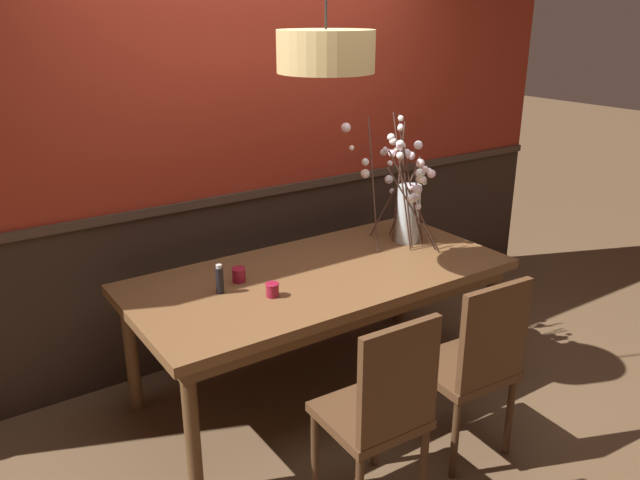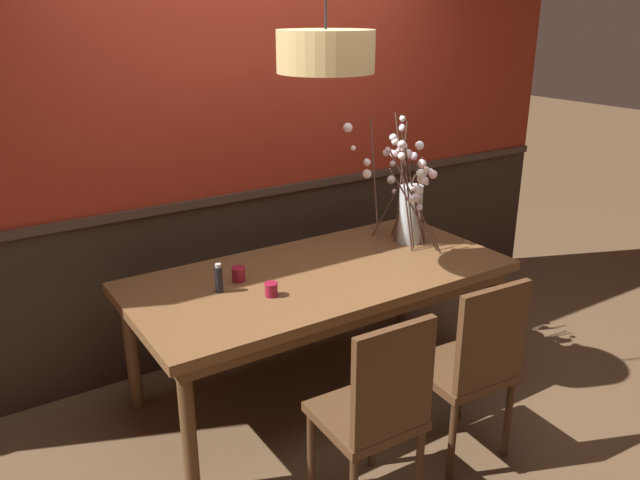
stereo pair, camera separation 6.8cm
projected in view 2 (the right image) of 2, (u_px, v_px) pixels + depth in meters
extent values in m
plane|color=brown|center=(320.00, 388.00, 3.75)|extent=(24.00, 24.00, 0.00)
cube|color=#2D2119|center=(256.00, 267.00, 4.19)|extent=(4.98, 0.12, 1.01)
cube|color=#3E2E24|center=(254.00, 191.00, 4.00)|extent=(4.98, 0.14, 0.05)
cube|color=maroon|center=(248.00, 40.00, 3.70)|extent=(4.98, 0.12, 1.87)
cube|color=brown|center=(320.00, 276.00, 3.51)|extent=(2.11, 1.00, 0.05)
cube|color=brown|center=(320.00, 287.00, 3.53)|extent=(2.00, 0.89, 0.08)
cylinder|color=brown|center=(189.00, 431.00, 2.82)|extent=(0.07, 0.07, 0.70)
cylinder|color=brown|center=(491.00, 321.00, 3.81)|extent=(0.07, 0.07, 0.70)
cylinder|color=brown|center=(132.00, 352.00, 3.46)|extent=(0.07, 0.07, 0.70)
cylinder|color=brown|center=(403.00, 276.00, 4.45)|extent=(0.07, 0.07, 0.70)
cube|color=#4C301C|center=(365.00, 416.00, 2.75)|extent=(0.42, 0.42, 0.04)
cube|color=#4C301C|center=(393.00, 382.00, 2.51)|extent=(0.39, 0.05, 0.49)
cylinder|color=#412917|center=(311.00, 452.00, 2.89)|extent=(0.04, 0.04, 0.43)
cylinder|color=#412917|center=(373.00, 428.00, 3.05)|extent=(0.04, 0.04, 0.43)
cylinder|color=#412917|center=(419.00, 470.00, 2.77)|extent=(0.04, 0.04, 0.43)
cube|color=#4C301C|center=(460.00, 370.00, 3.11)|extent=(0.44, 0.44, 0.04)
cube|color=#4C301C|center=(492.00, 337.00, 2.86)|extent=(0.40, 0.06, 0.49)
cylinder|color=#412917|center=(407.00, 403.00, 3.25)|extent=(0.04, 0.04, 0.43)
cylinder|color=#412917|center=(460.00, 384.00, 3.41)|extent=(0.04, 0.04, 0.43)
cylinder|color=#412917|center=(452.00, 441.00, 2.96)|extent=(0.04, 0.04, 0.43)
cylinder|color=#412917|center=(508.00, 418.00, 3.13)|extent=(0.04, 0.04, 0.43)
cube|color=#4C301C|center=(297.00, 263.00, 4.41)|extent=(0.46, 0.44, 0.04)
cube|color=#4C301C|center=(282.00, 224.00, 4.47)|extent=(0.42, 0.06, 0.42)
cylinder|color=#412917|center=(334.00, 296.00, 4.46)|extent=(0.04, 0.04, 0.43)
cylinder|color=#412917|center=(290.00, 310.00, 4.25)|extent=(0.04, 0.04, 0.43)
cylinder|color=#412917|center=(305.00, 279.00, 4.73)|extent=(0.04, 0.04, 0.43)
cylinder|color=#412917|center=(262.00, 292.00, 4.52)|extent=(0.04, 0.04, 0.43)
cube|color=#4C301C|center=(207.00, 281.00, 4.08)|extent=(0.47, 0.47, 0.04)
cube|color=#4C301C|center=(190.00, 237.00, 4.14)|extent=(0.41, 0.07, 0.44)
cylinder|color=#412917|center=(249.00, 317.00, 4.13)|extent=(0.04, 0.04, 0.44)
cylinder|color=#412917|center=(197.00, 334.00, 3.92)|extent=(0.04, 0.04, 0.44)
cylinder|color=#412917|center=(220.00, 298.00, 4.41)|extent=(0.04, 0.04, 0.44)
cylinder|color=#412917|center=(171.00, 313.00, 4.19)|extent=(0.04, 0.04, 0.44)
cylinder|color=silver|center=(410.00, 214.00, 3.88)|extent=(0.14, 0.14, 0.36)
cylinder|color=silver|center=(409.00, 235.00, 3.93)|extent=(0.13, 0.13, 0.08)
cylinder|color=#472D23|center=(375.00, 184.00, 3.82)|extent=(0.20, 0.37, 0.74)
sphere|color=white|center=(367.00, 174.00, 3.81)|extent=(0.05, 0.05, 0.05)
sphere|color=white|center=(367.00, 162.00, 3.77)|extent=(0.04, 0.04, 0.04)
sphere|color=white|center=(353.00, 148.00, 3.72)|extent=(0.03, 0.03, 0.03)
sphere|color=white|center=(348.00, 128.00, 3.69)|extent=(0.06, 0.06, 0.06)
cylinder|color=#472D23|center=(407.00, 183.00, 3.73)|extent=(0.06, 0.13, 0.79)
sphere|color=white|center=(402.00, 145.00, 3.63)|extent=(0.05, 0.05, 0.05)
sphere|color=white|center=(408.00, 154.00, 3.66)|extent=(0.05, 0.05, 0.05)
sphere|color=white|center=(403.00, 146.00, 3.65)|extent=(0.06, 0.06, 0.06)
sphere|color=white|center=(402.00, 127.00, 3.57)|extent=(0.03, 0.03, 0.03)
sphere|color=white|center=(402.00, 129.00, 3.55)|extent=(0.03, 0.03, 0.03)
sphere|color=white|center=(402.00, 119.00, 3.59)|extent=(0.03, 0.03, 0.03)
cylinder|color=#472D23|center=(401.00, 183.00, 3.85)|extent=(0.10, 0.05, 0.73)
sphere|color=white|center=(393.00, 138.00, 3.79)|extent=(0.05, 0.05, 0.05)
sphere|color=white|center=(399.00, 150.00, 3.80)|extent=(0.04, 0.04, 0.04)
sphere|color=white|center=(395.00, 142.00, 3.79)|extent=(0.05, 0.05, 0.05)
cylinder|color=#472D23|center=(416.00, 203.00, 3.66)|extent=(0.28, 0.19, 0.62)
sphere|color=white|center=(416.00, 198.00, 3.64)|extent=(0.05, 0.05, 0.05)
sphere|color=white|center=(424.00, 181.00, 3.51)|extent=(0.04, 0.04, 0.04)
sphere|color=white|center=(415.00, 197.00, 3.63)|extent=(0.04, 0.04, 0.04)
sphere|color=white|center=(426.00, 169.00, 3.47)|extent=(0.03, 0.03, 0.03)
sphere|color=white|center=(419.00, 207.00, 3.65)|extent=(0.04, 0.04, 0.04)
sphere|color=white|center=(421.00, 173.00, 3.50)|extent=(0.05, 0.05, 0.05)
cylinder|color=#472D23|center=(404.00, 182.00, 3.72)|extent=(0.03, 0.19, 0.80)
sphere|color=white|center=(402.00, 156.00, 3.63)|extent=(0.04, 0.04, 0.04)
sphere|color=white|center=(402.00, 144.00, 3.58)|extent=(0.04, 0.04, 0.04)
sphere|color=white|center=(394.00, 154.00, 3.64)|extent=(0.04, 0.04, 0.04)
cylinder|color=#472D23|center=(420.00, 204.00, 3.81)|extent=(0.12, 0.02, 0.52)
sphere|color=white|center=(425.00, 173.00, 3.74)|extent=(0.03, 0.03, 0.03)
sphere|color=white|center=(431.00, 171.00, 3.71)|extent=(0.04, 0.04, 0.04)
sphere|color=white|center=(433.00, 174.00, 3.70)|extent=(0.05, 0.05, 0.05)
sphere|color=white|center=(425.00, 180.00, 3.74)|extent=(0.04, 0.04, 0.04)
sphere|color=white|center=(426.00, 183.00, 3.77)|extent=(0.03, 0.03, 0.03)
cylinder|color=#472D23|center=(413.00, 189.00, 3.73)|extent=(0.19, 0.06, 0.73)
sphere|color=white|center=(422.00, 164.00, 3.65)|extent=(0.05, 0.05, 0.05)
sphere|color=white|center=(413.00, 188.00, 3.74)|extent=(0.04, 0.04, 0.04)
sphere|color=white|center=(420.00, 145.00, 3.55)|extent=(0.05, 0.05, 0.05)
cylinder|color=#472D23|center=(407.00, 197.00, 3.94)|extent=(0.13, 0.14, 0.52)
sphere|color=white|center=(413.00, 156.00, 3.92)|extent=(0.05, 0.05, 0.05)
sphere|color=white|center=(406.00, 196.00, 3.97)|extent=(0.05, 0.05, 0.05)
sphere|color=white|center=(411.00, 186.00, 3.91)|extent=(0.03, 0.03, 0.03)
sphere|color=white|center=(410.00, 202.00, 3.92)|extent=(0.04, 0.04, 0.04)
cylinder|color=#472D23|center=(414.00, 210.00, 3.71)|extent=(0.27, 0.17, 0.51)
sphere|color=white|center=(422.00, 179.00, 3.53)|extent=(0.05, 0.05, 0.05)
sphere|color=white|center=(412.00, 198.00, 3.65)|extent=(0.04, 0.04, 0.04)
sphere|color=white|center=(412.00, 200.00, 3.61)|extent=(0.05, 0.05, 0.05)
sphere|color=white|center=(419.00, 190.00, 3.56)|extent=(0.05, 0.05, 0.05)
sphere|color=white|center=(423.00, 177.00, 3.51)|extent=(0.03, 0.03, 0.03)
sphere|color=silver|center=(418.00, 198.00, 3.63)|extent=(0.03, 0.03, 0.03)
cylinder|color=#472D23|center=(395.00, 194.00, 3.99)|extent=(0.30, 0.08, 0.53)
sphere|color=white|center=(394.00, 191.00, 4.02)|extent=(0.03, 0.03, 0.03)
sphere|color=white|center=(388.00, 149.00, 4.01)|extent=(0.03, 0.03, 0.03)
sphere|color=white|center=(391.00, 180.00, 3.96)|extent=(0.05, 0.05, 0.05)
sphere|color=white|center=(392.00, 163.00, 4.01)|extent=(0.03, 0.03, 0.03)
sphere|color=white|center=(386.00, 153.00, 4.05)|extent=(0.05, 0.05, 0.05)
sphere|color=white|center=(392.00, 151.00, 4.00)|extent=(0.03, 0.03, 0.03)
cylinder|color=maroon|center=(271.00, 289.00, 3.19)|extent=(0.07, 0.07, 0.07)
torus|color=#A81B37|center=(271.00, 284.00, 3.18)|extent=(0.07, 0.07, 0.01)
cylinder|color=silver|center=(271.00, 291.00, 3.19)|extent=(0.05, 0.05, 0.04)
cylinder|color=maroon|center=(239.00, 274.00, 3.37)|extent=(0.07, 0.07, 0.08)
torus|color=#A81B37|center=(238.00, 268.00, 3.35)|extent=(0.08, 0.08, 0.01)
cylinder|color=silver|center=(239.00, 276.00, 3.37)|extent=(0.05, 0.05, 0.04)
cylinder|color=black|center=(219.00, 280.00, 3.22)|extent=(0.04, 0.04, 0.14)
cylinder|color=beige|center=(218.00, 266.00, 3.20)|extent=(0.03, 0.03, 0.02)
cylinder|color=tan|center=(326.00, 51.00, 3.05)|extent=(0.48, 0.48, 0.20)
sphere|color=#F9EAB7|center=(326.00, 58.00, 3.06)|extent=(0.14, 0.14, 0.14)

